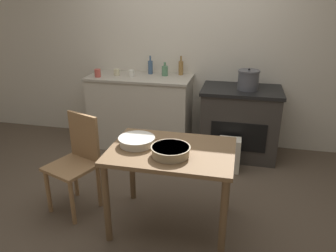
{
  "coord_description": "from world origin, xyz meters",
  "views": [
    {
      "loc": [
        0.72,
        -2.73,
        1.91
      ],
      "look_at": [
        0.0,
        0.45,
        0.62
      ],
      "focal_mm": 35.0,
      "sensor_mm": 36.0,
      "label": 1
    }
  ],
  "objects_px": {
    "bottle_mid_left": "(150,67)",
    "stove": "(239,122)",
    "chair": "(77,160)",
    "cup_center": "(117,72)",
    "mixing_bowl_small": "(171,151)",
    "work_table": "(171,161)",
    "flour_sack": "(229,155)",
    "bottle_far_left": "(165,71)",
    "cup_center_left": "(98,73)",
    "mixing_bowl_large": "(137,141)",
    "bottle_left": "(181,68)",
    "stock_pot": "(248,80)",
    "cup_center_right": "(131,73)"
  },
  "relations": [
    {
      "from": "work_table",
      "to": "stock_pot",
      "type": "relative_size",
      "value": 4.02
    },
    {
      "from": "work_table",
      "to": "flour_sack",
      "type": "xyz_separation_m",
      "value": [
        0.45,
        1.11,
        -0.43
      ]
    },
    {
      "from": "bottle_mid_left",
      "to": "bottle_left",
      "type": "bearing_deg",
      "value": 4.43
    },
    {
      "from": "mixing_bowl_small",
      "to": "cup_center_left",
      "type": "relative_size",
      "value": 3.11
    },
    {
      "from": "work_table",
      "to": "stock_pot",
      "type": "xyz_separation_m",
      "value": [
        0.6,
        1.55,
        0.36
      ]
    },
    {
      "from": "work_table",
      "to": "chair",
      "type": "distance_m",
      "value": 0.94
    },
    {
      "from": "bottle_mid_left",
      "to": "stove",
      "type": "bearing_deg",
      "value": -8.73
    },
    {
      "from": "mixing_bowl_large",
      "to": "cup_center",
      "type": "height_order",
      "value": "cup_center"
    },
    {
      "from": "bottle_left",
      "to": "cup_center_left",
      "type": "xyz_separation_m",
      "value": [
        -1.01,
        -0.36,
        -0.04
      ]
    },
    {
      "from": "stock_pot",
      "to": "cup_center",
      "type": "relative_size",
      "value": 3.15
    },
    {
      "from": "flour_sack",
      "to": "bottle_far_left",
      "type": "distance_m",
      "value": 1.36
    },
    {
      "from": "chair",
      "to": "bottle_far_left",
      "type": "relative_size",
      "value": 5.27
    },
    {
      "from": "bottle_mid_left",
      "to": "cup_center",
      "type": "height_order",
      "value": "bottle_mid_left"
    },
    {
      "from": "mixing_bowl_large",
      "to": "cup_center_right",
      "type": "distance_m",
      "value": 1.64
    },
    {
      "from": "work_table",
      "to": "mixing_bowl_small",
      "type": "height_order",
      "value": "mixing_bowl_small"
    },
    {
      "from": "chair",
      "to": "mixing_bowl_small",
      "type": "distance_m",
      "value": 1.0
    },
    {
      "from": "bottle_left",
      "to": "stove",
      "type": "bearing_deg",
      "value": -15.11
    },
    {
      "from": "stove",
      "to": "flour_sack",
      "type": "xyz_separation_m",
      "value": [
        -0.08,
        -0.48,
        -0.24
      ]
    },
    {
      "from": "stove",
      "to": "chair",
      "type": "relative_size",
      "value": 1.05
    },
    {
      "from": "cup_center_left",
      "to": "cup_center",
      "type": "height_order",
      "value": "cup_center_left"
    },
    {
      "from": "bottle_far_left",
      "to": "cup_center_right",
      "type": "bearing_deg",
      "value": -159.42
    },
    {
      "from": "cup_center_left",
      "to": "stock_pot",
      "type": "bearing_deg",
      "value": 3.38
    },
    {
      "from": "flour_sack",
      "to": "bottle_left",
      "type": "bearing_deg",
      "value": 135.99
    },
    {
      "from": "flour_sack",
      "to": "mixing_bowl_large",
      "type": "height_order",
      "value": "mixing_bowl_large"
    },
    {
      "from": "bottle_left",
      "to": "cup_center_left",
      "type": "height_order",
      "value": "bottle_left"
    },
    {
      "from": "work_table",
      "to": "cup_center",
      "type": "distance_m",
      "value": 1.95
    },
    {
      "from": "work_table",
      "to": "flour_sack",
      "type": "height_order",
      "value": "work_table"
    },
    {
      "from": "work_table",
      "to": "stock_pot",
      "type": "bearing_deg",
      "value": 68.99
    },
    {
      "from": "flour_sack",
      "to": "stove",
      "type": "bearing_deg",
      "value": 79.93
    },
    {
      "from": "bottle_mid_left",
      "to": "bottle_far_left",
      "type": "bearing_deg",
      "value": -17.96
    },
    {
      "from": "bottle_mid_left",
      "to": "chair",
      "type": "bearing_deg",
      "value": -98.52
    },
    {
      "from": "chair",
      "to": "cup_center",
      "type": "distance_m",
      "value": 1.58
    },
    {
      "from": "mixing_bowl_large",
      "to": "cup_center_left",
      "type": "distance_m",
      "value": 1.74
    },
    {
      "from": "chair",
      "to": "bottle_left",
      "type": "height_order",
      "value": "bottle_left"
    },
    {
      "from": "mixing_bowl_large",
      "to": "cup_center",
      "type": "xyz_separation_m",
      "value": [
        -0.77,
        1.56,
        0.22
      ]
    },
    {
      "from": "stove",
      "to": "cup_center_left",
      "type": "relative_size",
      "value": 9.52
    },
    {
      "from": "stove",
      "to": "chair",
      "type": "xyz_separation_m",
      "value": [
        -1.46,
        -1.5,
        0.05
      ]
    },
    {
      "from": "mixing_bowl_large",
      "to": "mixing_bowl_small",
      "type": "distance_m",
      "value": 0.35
    },
    {
      "from": "bottle_left",
      "to": "flour_sack",
      "type": "bearing_deg",
      "value": -44.01
    },
    {
      "from": "mixing_bowl_small",
      "to": "bottle_far_left",
      "type": "bearing_deg",
      "value": 104.69
    },
    {
      "from": "stock_pot",
      "to": "bottle_mid_left",
      "type": "bearing_deg",
      "value": 170.27
    },
    {
      "from": "bottle_far_left",
      "to": "flour_sack",
      "type": "bearing_deg",
      "value": -33.11
    },
    {
      "from": "flour_sack",
      "to": "mixing_bowl_large",
      "type": "xyz_separation_m",
      "value": [
        -0.75,
        -1.09,
        0.58
      ]
    },
    {
      "from": "bottle_left",
      "to": "cup_center_right",
      "type": "distance_m",
      "value": 0.65
    },
    {
      "from": "work_table",
      "to": "cup_center_left",
      "type": "xyz_separation_m",
      "value": [
        -1.28,
        1.44,
        0.38
      ]
    },
    {
      "from": "stock_pot",
      "to": "mixing_bowl_large",
      "type": "relative_size",
      "value": 0.83
    },
    {
      "from": "chair",
      "to": "bottle_left",
      "type": "relative_size",
      "value": 3.72
    },
    {
      "from": "bottle_left",
      "to": "bottle_mid_left",
      "type": "distance_m",
      "value": 0.41
    },
    {
      "from": "mixing_bowl_large",
      "to": "bottle_left",
      "type": "relative_size",
      "value": 1.26
    },
    {
      "from": "cup_center_left",
      "to": "cup_center",
      "type": "relative_size",
      "value": 1.24
    }
  ]
}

